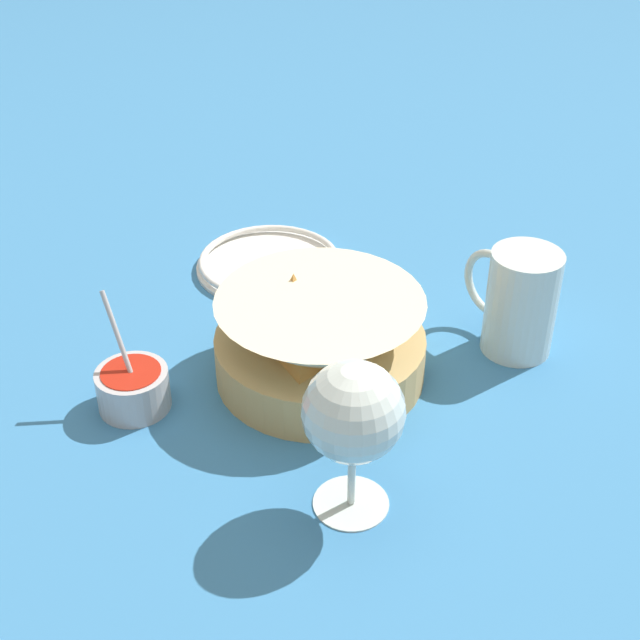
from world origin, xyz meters
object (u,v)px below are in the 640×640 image
Objects in this scene: food_basket at (320,342)px; sauce_cup at (133,387)px; side_plate at (270,263)px; beer_mug at (519,305)px; wine_glass at (353,416)px.

sauce_cup reaches higher than food_basket.
sauce_cup reaches higher than side_plate.
food_basket reaches higher than side_plate.
food_basket is 0.22m from beer_mug.
sauce_cup is at bearing 67.76° from food_basket.
food_basket is at bearing -29.69° from wine_glass.
wine_glass reaches higher than food_basket.
wine_glass is 1.23× the size of beer_mug.
wine_glass is (-0.23, -0.08, 0.08)m from sauce_cup.
food_basket is 1.19× the size of side_plate.
side_plate is (0.21, -0.08, -0.03)m from food_basket.
sauce_cup is 0.26m from wine_glass.
beer_mug is at bearing -76.02° from wine_glass.
sauce_cup is (0.07, 0.18, -0.02)m from food_basket.
sauce_cup is at bearing 19.84° from wine_glass.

